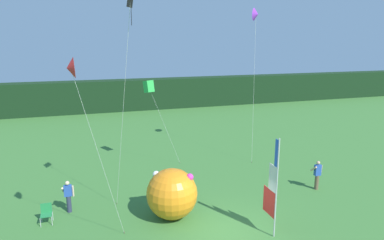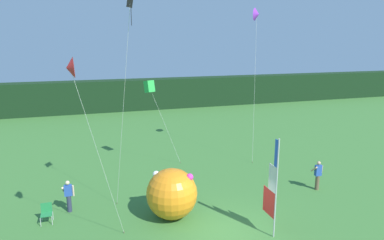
# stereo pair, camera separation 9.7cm
# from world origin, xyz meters

# --- Properties ---
(ground_plane) EXTENTS (120.00, 120.00, 0.00)m
(ground_plane) POSITION_xyz_m (0.00, 0.00, 0.00)
(ground_plane) COLOR #3D7533
(distant_treeline) EXTENTS (80.00, 2.40, 3.61)m
(distant_treeline) POSITION_xyz_m (0.00, 28.74, 1.80)
(distant_treeline) COLOR black
(distant_treeline) RESTS_ON ground
(banner_flag) EXTENTS (0.06, 1.03, 4.34)m
(banner_flag) POSITION_xyz_m (1.76, -0.59, 2.08)
(banner_flag) COLOR #B7B7BC
(banner_flag) RESTS_ON ground
(person_near_banner) EXTENTS (0.55, 0.48, 1.60)m
(person_near_banner) POSITION_xyz_m (-6.57, 4.04, 0.85)
(person_near_banner) COLOR #2D334C
(person_near_banner) RESTS_ON ground
(person_mid_field) EXTENTS (0.55, 0.48, 1.66)m
(person_mid_field) POSITION_xyz_m (6.53, 2.61, 0.88)
(person_mid_field) COLOR brown
(person_mid_field) RESTS_ON ground
(inflatable_balloon) EXTENTS (2.38, 2.38, 2.38)m
(inflatable_balloon) POSITION_xyz_m (-1.94, 2.03, 1.20)
(inflatable_balloon) COLOR orange
(inflatable_balloon) RESTS_ON ground
(folding_chair) EXTENTS (0.51, 0.51, 0.89)m
(folding_chair) POSITION_xyz_m (-7.52, 3.29, 0.51)
(folding_chair) COLOR #BCBCC1
(folding_chair) RESTS_ON ground
(kite_green_box_0) EXTENTS (2.36, 0.76, 5.71)m
(kite_green_box_0) POSITION_xyz_m (-1.59, 9.02, 5.29)
(kite_green_box_0) COLOR brown
(kite_green_box_0) RESTS_ON ground
(kite_black_diamond_1) EXTENTS (1.07, 2.08, 10.21)m
(kite_black_diamond_1) POSITION_xyz_m (-3.52, 2.51, 9.07)
(kite_black_diamond_1) COLOR brown
(kite_black_diamond_1) RESTS_ON ground
(kite_purple_delta_2) EXTENTS (1.01, 1.80, 10.23)m
(kite_purple_delta_2) POSITION_xyz_m (5.68, 8.93, 9.78)
(kite_purple_delta_2) COLOR brown
(kite_purple_delta_2) RESTS_ON ground
(kite_red_delta_3) EXTENTS (1.80, 1.47, 7.59)m
(kite_red_delta_3) POSITION_xyz_m (-5.89, 0.22, 7.18)
(kite_red_delta_3) COLOR brown
(kite_red_delta_3) RESTS_ON ground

